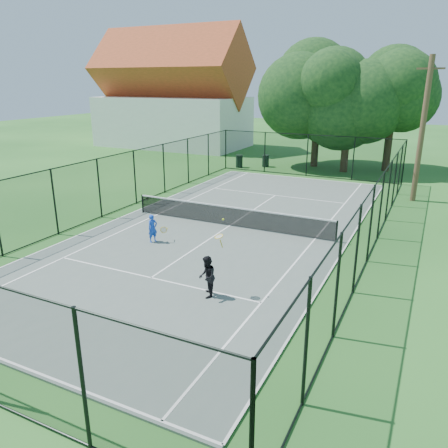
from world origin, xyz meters
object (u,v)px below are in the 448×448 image
at_px(tennis_net, 230,215).
at_px(utility_pole, 422,130).
at_px(player_black, 207,277).
at_px(player_blue, 153,228).
at_px(trash_bin_left, 239,161).
at_px(trash_bin_right, 266,161).

relative_size(tennis_net, utility_pole, 1.27).
bearing_deg(utility_pole, player_black, -107.81).
height_order(tennis_net, player_blue, player_blue).
relative_size(tennis_net, trash_bin_left, 10.08).
xyz_separation_m(trash_bin_right, player_black, (6.34, -21.81, 0.27)).
bearing_deg(player_blue, player_black, -37.43).
bearing_deg(trash_bin_left, player_blue, -77.83).
distance_m(player_blue, player_black, 5.55).
bearing_deg(player_blue, utility_pole, 52.58).
distance_m(trash_bin_left, player_blue, 17.63).
relative_size(player_blue, player_black, 0.48).
xyz_separation_m(tennis_net, utility_pole, (7.46, 9.00, 3.45)).
relative_size(utility_pole, player_blue, 6.62).
bearing_deg(utility_pole, trash_bin_left, 159.72).
distance_m(utility_pole, player_black, 16.85).
distance_m(trash_bin_right, player_black, 22.72).
height_order(trash_bin_left, player_blue, player_blue).
bearing_deg(utility_pole, trash_bin_right, 151.95).
bearing_deg(player_black, utility_pole, 72.19).
bearing_deg(trash_bin_right, player_black, -73.79).
bearing_deg(player_blue, tennis_net, 59.24).
bearing_deg(utility_pole, player_blue, -127.42).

